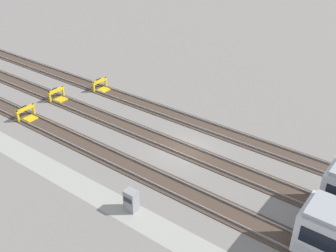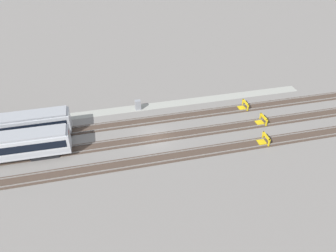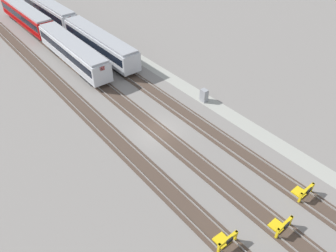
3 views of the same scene
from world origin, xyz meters
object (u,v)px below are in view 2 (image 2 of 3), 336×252
object	(u,v)px
subway_car_front_row_centre	(3,128)
bumper_stop_nearest_track	(244,106)
bumper_stop_near_inner_track	(262,120)
bumper_stop_middle_track	(264,140)
electrical_cabinet	(138,105)

from	to	relation	value
subway_car_front_row_centre	bumper_stop_nearest_track	world-z (taller)	subway_car_front_row_centre
bumper_stop_near_inner_track	bumper_stop_middle_track	distance (m)	4.87
bumper_stop_near_inner_track	bumper_stop_middle_track	bearing A→B (deg)	66.89
subway_car_front_row_centre	bumper_stop_middle_track	xyz separation A→B (m)	(-34.81, 8.98, -1.53)
bumper_stop_near_inner_track	bumper_stop_middle_track	size ratio (longest dim) A/B	1.00
subway_car_front_row_centre	bumper_stop_near_inner_track	distance (m)	37.03
bumper_stop_nearest_track	bumper_stop_near_inner_track	bearing A→B (deg)	101.30
bumper_stop_nearest_track	bumper_stop_middle_track	bearing A→B (deg)	83.56
bumper_stop_nearest_track	bumper_stop_near_inner_track	xyz separation A→B (m)	(-0.90, 4.50, 0.00)
bumper_stop_nearest_track	electrical_cabinet	bearing A→B (deg)	-12.54
bumper_stop_middle_track	electrical_cabinet	world-z (taller)	electrical_cabinet
bumper_stop_near_inner_track	electrical_cabinet	distance (m)	19.29
bumper_stop_nearest_track	bumper_stop_near_inner_track	size ratio (longest dim) A/B	1.00
bumper_stop_middle_track	bumper_stop_near_inner_track	bearing A→B (deg)	-113.11
subway_car_front_row_centre	bumper_stop_near_inner_track	world-z (taller)	subway_car_front_row_centre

